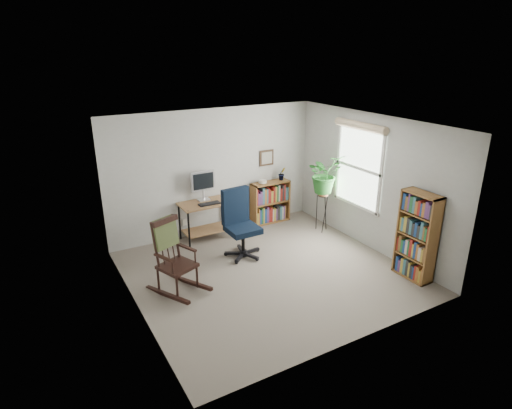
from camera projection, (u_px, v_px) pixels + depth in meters
floor at (268, 272)px, 6.94m from camera, size 4.20×4.00×0.00m
ceiling at (270, 125)px, 6.11m from camera, size 4.20×4.00×0.00m
wall_back at (214, 172)px, 8.15m from camera, size 4.20×0.00×2.40m
wall_front at (360, 255)px, 4.90m from camera, size 4.20×0.00×2.40m
wall_left at (131, 231)px, 5.55m from camera, size 0.00×4.00×2.40m
wall_right at (371, 183)px, 7.50m from camera, size 0.00×4.00×2.40m
window at (358, 168)px, 7.66m from camera, size 0.12×1.20×1.50m
desk at (208, 221)px, 8.05m from camera, size 1.01×0.56×0.73m
monitor at (203, 186)px, 7.94m from camera, size 0.46×0.16×0.56m
keyboard at (209, 204)px, 7.83m from camera, size 0.40×0.15×0.02m
office_chair at (243, 224)px, 7.28m from camera, size 0.71×0.71×1.21m
rocking_chair at (177, 257)px, 6.23m from camera, size 0.92×1.14×1.14m
low_bookshelf at (270, 202)px, 8.81m from camera, size 0.82×0.27×0.87m
tall_bookshelf at (417, 236)px, 6.58m from camera, size 0.26×0.62×1.41m
plant_stand at (322, 210)px, 8.38m from camera, size 0.29×0.29×0.86m
spider_plant at (326, 155)px, 8.00m from camera, size 1.69×1.88×1.46m
potted_plant_small at (282, 177)px, 8.78m from camera, size 0.13×0.24×0.11m
framed_picture at (267, 158)px, 8.62m from camera, size 0.32×0.04×0.32m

